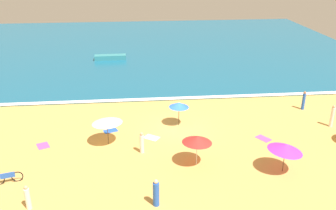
{
  "coord_description": "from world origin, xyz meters",
  "views": [
    {
      "loc": [
        -3.38,
        -27.13,
        13.58
      ],
      "look_at": [
        -0.43,
        2.99,
        0.8
      ],
      "focal_mm": 39.0,
      "sensor_mm": 36.0,
      "label": 1
    }
  ],
  "objects_px": {
    "parked_bicycle": "(8,178)",
    "beachgoer_2": "(156,193)",
    "beachgoer_3": "(142,143)",
    "beach_umbrella_2": "(107,121)",
    "beach_umbrella_1": "(197,139)",
    "beachgoer_1": "(304,101)",
    "beach_umbrella_4": "(179,105)",
    "small_boat_0": "(110,57)",
    "beachgoer_5": "(28,198)",
    "beachgoer_4": "(332,116)",
    "beach_umbrella_3": "(286,147)"
  },
  "relations": [
    {
      "from": "beachgoer_5",
      "to": "small_boat_0",
      "type": "distance_m",
      "value": 30.76
    },
    {
      "from": "beach_umbrella_4",
      "to": "small_boat_0",
      "type": "distance_m",
      "value": 21.75
    },
    {
      "from": "beachgoer_3",
      "to": "beach_umbrella_2",
      "type": "bearing_deg",
      "value": 147.83
    },
    {
      "from": "beachgoer_1",
      "to": "beachgoer_3",
      "type": "bearing_deg",
      "value": -156.87
    },
    {
      "from": "beachgoer_5",
      "to": "beach_umbrella_1",
      "type": "bearing_deg",
      "value": 19.75
    },
    {
      "from": "beach_umbrella_4",
      "to": "beachgoer_4",
      "type": "height_order",
      "value": "beach_umbrella_4"
    },
    {
      "from": "beach_umbrella_2",
      "to": "parked_bicycle",
      "type": "height_order",
      "value": "beach_umbrella_2"
    },
    {
      "from": "beach_umbrella_3",
      "to": "small_boat_0",
      "type": "height_order",
      "value": "beach_umbrella_3"
    },
    {
      "from": "beach_umbrella_3",
      "to": "beachgoer_3",
      "type": "height_order",
      "value": "beach_umbrella_3"
    },
    {
      "from": "parked_bicycle",
      "to": "beachgoer_2",
      "type": "height_order",
      "value": "beachgoer_2"
    },
    {
      "from": "beachgoer_3",
      "to": "small_boat_0",
      "type": "xyz_separation_m",
      "value": [
        -3.48,
        24.91,
        -0.36
      ]
    },
    {
      "from": "beach_umbrella_1",
      "to": "beach_umbrella_4",
      "type": "bearing_deg",
      "value": 94.07
    },
    {
      "from": "beach_umbrella_2",
      "to": "beach_umbrella_3",
      "type": "xyz_separation_m",
      "value": [
        11.79,
        -4.96,
        -0.13
      ]
    },
    {
      "from": "beachgoer_1",
      "to": "beachgoer_2",
      "type": "height_order",
      "value": "beachgoer_1"
    },
    {
      "from": "beach_umbrella_2",
      "to": "beachgoer_3",
      "type": "distance_m",
      "value": 3.18
    },
    {
      "from": "beach_umbrella_1",
      "to": "beachgoer_3",
      "type": "height_order",
      "value": "beach_umbrella_1"
    },
    {
      "from": "beachgoer_1",
      "to": "beachgoer_4",
      "type": "xyz_separation_m",
      "value": [
        0.78,
        -3.69,
        0.05
      ]
    },
    {
      "from": "beachgoer_2",
      "to": "beachgoer_5",
      "type": "xyz_separation_m",
      "value": [
        -7.25,
        0.41,
        -0.09
      ]
    },
    {
      "from": "parked_bicycle",
      "to": "small_boat_0",
      "type": "xyz_separation_m",
      "value": [
        5.09,
        27.89,
        0.04
      ]
    },
    {
      "from": "beach_umbrella_4",
      "to": "beachgoer_4",
      "type": "relative_size",
      "value": 1.08
    },
    {
      "from": "beachgoer_1",
      "to": "small_boat_0",
      "type": "height_order",
      "value": "beachgoer_1"
    },
    {
      "from": "beachgoer_1",
      "to": "beachgoer_5",
      "type": "distance_m",
      "value": 24.92
    },
    {
      "from": "beach_umbrella_3",
      "to": "beachgoer_1",
      "type": "bearing_deg",
      "value": 59.28
    },
    {
      "from": "beach_umbrella_2",
      "to": "beach_umbrella_4",
      "type": "relative_size",
      "value": 1.56
    },
    {
      "from": "beach_umbrella_2",
      "to": "beachgoer_1",
      "type": "distance_m",
      "value": 18.33
    },
    {
      "from": "beach_umbrella_1",
      "to": "beachgoer_2",
      "type": "height_order",
      "value": "beach_umbrella_1"
    },
    {
      "from": "beachgoer_1",
      "to": "beachgoer_2",
      "type": "xyz_separation_m",
      "value": [
        -14.5,
        -12.56,
        -0.06
      ]
    },
    {
      "from": "beach_umbrella_3",
      "to": "parked_bicycle",
      "type": "bearing_deg",
      "value": 178.71
    },
    {
      "from": "beach_umbrella_1",
      "to": "beachgoer_4",
      "type": "xyz_separation_m",
      "value": [
        12.23,
        4.76,
        -1.03
      ]
    },
    {
      "from": "beach_umbrella_1",
      "to": "beach_umbrella_4",
      "type": "height_order",
      "value": "beach_umbrella_1"
    },
    {
      "from": "beachgoer_2",
      "to": "beachgoer_3",
      "type": "distance_m",
      "value": 6.13
    },
    {
      "from": "beachgoer_1",
      "to": "small_boat_0",
      "type": "xyz_separation_m",
      "value": [
        -18.61,
        18.45,
        -0.46
      ]
    },
    {
      "from": "beach_umbrella_3",
      "to": "beachgoer_4",
      "type": "relative_size",
      "value": 1.3
    },
    {
      "from": "beach_umbrella_4",
      "to": "small_boat_0",
      "type": "xyz_separation_m",
      "value": [
        -6.71,
        20.64,
        -1.43
      ]
    },
    {
      "from": "beach_umbrella_4",
      "to": "beachgoer_3",
      "type": "xyz_separation_m",
      "value": [
        -3.24,
        -4.27,
        -1.07
      ]
    },
    {
      "from": "beachgoer_4",
      "to": "small_boat_0",
      "type": "bearing_deg",
      "value": 131.21
    },
    {
      "from": "parked_bicycle",
      "to": "beachgoer_3",
      "type": "bearing_deg",
      "value": 19.19
    },
    {
      "from": "beach_umbrella_4",
      "to": "parked_bicycle",
      "type": "relative_size",
      "value": 1.17
    },
    {
      "from": "small_boat_0",
      "to": "beach_umbrella_2",
      "type": "bearing_deg",
      "value": -87.63
    },
    {
      "from": "small_boat_0",
      "to": "beachgoer_4",
      "type": "bearing_deg",
      "value": -48.79
    },
    {
      "from": "beach_umbrella_4",
      "to": "beachgoer_5",
      "type": "distance_m",
      "value": 14.06
    },
    {
      "from": "parked_bicycle",
      "to": "beachgoer_3",
      "type": "height_order",
      "value": "beachgoer_3"
    },
    {
      "from": "beachgoer_1",
      "to": "beachgoer_2",
      "type": "distance_m",
      "value": 19.18
    },
    {
      "from": "beach_umbrella_1",
      "to": "parked_bicycle",
      "type": "xyz_separation_m",
      "value": [
        -12.25,
        -0.99,
        -1.57
      ]
    },
    {
      "from": "beach_umbrella_1",
      "to": "beachgoer_4",
      "type": "distance_m",
      "value": 13.16
    },
    {
      "from": "beachgoer_1",
      "to": "beach_umbrella_4",
      "type": "bearing_deg",
      "value": -169.55
    },
    {
      "from": "beachgoer_3",
      "to": "beachgoer_5",
      "type": "bearing_deg",
      "value": -139.35
    },
    {
      "from": "beach_umbrella_4",
      "to": "beachgoer_3",
      "type": "relative_size",
      "value": 1.27
    },
    {
      "from": "beachgoer_2",
      "to": "parked_bicycle",
      "type": "bearing_deg",
      "value": 161.27
    },
    {
      "from": "beachgoer_1",
      "to": "beach_umbrella_1",
      "type": "bearing_deg",
      "value": -143.56
    }
  ]
}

